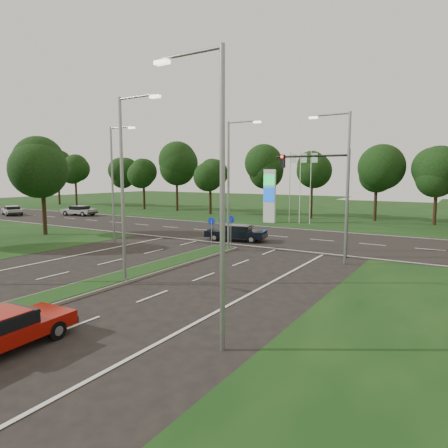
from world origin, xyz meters
The scene contains 16 objects.
verge_far centered at (0.00, 55.00, 0.00)m, with size 160.00×50.00×0.02m, color #113311.
cross_road centered at (0.00, 24.00, 0.00)m, with size 160.00×12.00×0.02m, color black.
median_kerb centered at (0.00, 4.00, 0.06)m, with size 2.00×26.00×0.12m, color slate.
streetlight_median_near centered at (1.00, 6.00, 5.08)m, with size 2.53×0.22×9.00m.
streetlight_median_far centered at (1.00, 16.00, 5.08)m, with size 2.53×0.22×9.00m.
streetlight_left_far centered at (-8.30, 14.00, 5.08)m, with size 2.53×0.22×9.00m.
streetlight_right_far centered at (8.80, 16.00, 5.08)m, with size 2.53×0.22×9.00m.
streetlight_right_near centered at (8.80, 2.00, 5.08)m, with size 2.53×0.22×9.00m.
traffic_signal centered at (7.19, 18.00, 4.65)m, with size 5.10×0.42×7.00m.
median_signs centered at (0.00, 16.40, 1.71)m, with size 1.16×1.76×2.38m.
gas_pylon centered at (-3.79, 33.05, 3.20)m, with size 5.80×1.26×8.00m.
tree_left_far centered at (-17.90, 13.93, 6.11)m, with size 5.20×5.20×8.86m.
treeline_far centered at (0.10, 39.93, 6.83)m, with size 6.00×6.00×9.90m.
navy_sedan centered at (-0.85, 20.01, 0.71)m, with size 5.12×3.02×1.32m.
far_car_a centered at (-28.92, 26.94, 0.71)m, with size 4.82×2.64×1.32m.
far_car_b centered at (-37.05, 22.57, 0.67)m, with size 4.72×3.24×1.25m.
Camera 1 is at (15.16, -7.93, 5.33)m, focal length 32.00 mm.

